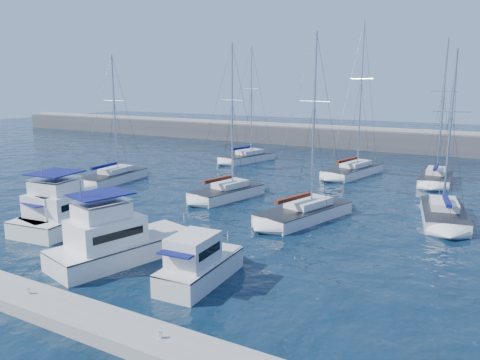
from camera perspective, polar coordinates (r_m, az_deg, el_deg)
The scene contains 16 objects.
ground at distance 32.41m, azimuth -8.29°, elevation -7.24°, with size 220.00×220.00×0.00m, color black.
breakwater at distance 78.95m, azimuth 15.57°, elevation 4.48°, with size 160.00×6.00×4.45m.
dock at distance 25.22m, azimuth -24.24°, elevation -13.15°, with size 40.00×2.20×0.60m, color gray.
dock_cleat_centre at distance 25.05m, azimuth -24.32°, elevation -12.26°, with size 0.16×0.16×0.25m, color silver.
dock_cleat_near_stbd at distance 19.67m, azimuth -9.65°, elevation -18.15°, with size 0.16×0.16×0.25m, color silver.
motor_yacht_port_outer at distance 36.42m, azimuth -20.85°, elevation -4.21°, with size 3.96×6.32×3.20m.
motor_yacht_port_inner at distance 36.78m, azimuth -20.39°, elevation -3.72°, with size 4.92×8.73×4.69m.
motor_yacht_stbd_inner at distance 29.10m, azimuth -14.79°, elevation -7.38°, with size 5.40×9.19×4.69m.
motor_yacht_stbd_outer at distance 25.35m, azimuth -5.11°, elevation -10.39°, with size 2.71×5.88×3.20m.
sailboat_mid_a at distance 52.25m, azimuth -15.20°, elevation 0.35°, with size 3.72×8.58×13.76m.
sailboat_mid_c at distance 43.32m, azimuth -1.57°, elevation -1.52°, with size 4.54×7.91×14.31m.
sailboat_mid_d at distance 36.98m, azimuth 7.88°, elevation -3.99°, with size 5.43×9.16×14.56m.
sailboat_mid_e at distance 39.49m, azimuth 23.55°, elevation -3.87°, with size 4.58×8.53×13.30m.
sailboat_back_a at distance 63.60m, azimuth 0.88°, elevation 2.76°, with size 5.03×8.72×15.55m.
sailboat_back_b at distance 55.68m, azimuth 13.64°, elevation 1.15°, with size 5.07×9.85×17.61m.
sailboat_back_c at distance 53.99m, azimuth 22.78°, elevation 0.22°, with size 3.47×7.78×15.40m.
Camera 1 is at (19.04, -24.04, 10.48)m, focal length 35.00 mm.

